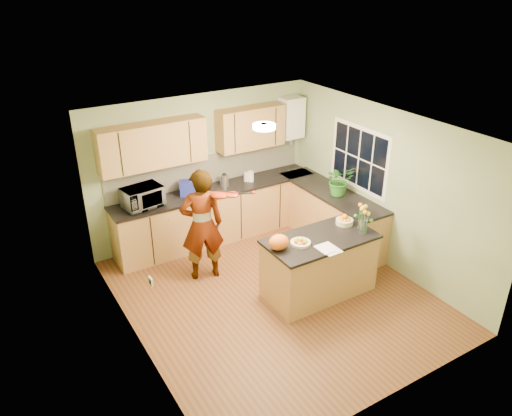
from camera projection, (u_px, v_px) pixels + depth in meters
floor at (274, 295)px, 7.27m from camera, size 4.50×4.50×0.00m
ceiling at (277, 129)px, 6.18m from camera, size 4.00×4.50×0.02m
wall_back at (202, 167)px, 8.45m from camera, size 4.00×0.02×2.50m
wall_front at (398, 307)px, 5.00m from camera, size 4.00×0.02×2.50m
wall_left at (132, 260)px, 5.79m from camera, size 0.02×4.50×2.50m
wall_right at (384, 188)px, 7.66m from camera, size 0.02×4.50×2.50m
back_counter at (217, 213)px, 8.61m from camera, size 3.64×0.62×0.94m
right_counter at (330, 216)px, 8.51m from camera, size 0.62×2.24×0.94m
splashback at (208, 169)px, 8.51m from camera, size 3.60×0.02×0.52m
upper_cabinets at (195, 137)px, 7.98m from camera, size 3.20×0.34×0.70m
boiler at (291, 118)px, 8.84m from camera, size 0.40×0.30×0.86m
window_right at (359, 158)px, 7.98m from camera, size 0.01×1.30×1.05m
light_switch at (151, 281)px, 5.32m from camera, size 0.02×0.09×0.09m
ceiling_lamp at (264, 126)px, 6.42m from camera, size 0.30×0.30×0.07m
peninsula_island at (319, 265)px, 7.15m from camera, size 1.59×0.81×0.91m
fruit_dish at (301, 242)px, 6.77m from camera, size 0.28×0.28×0.10m
orange_bowl at (345, 220)px, 7.30m from camera, size 0.25×0.25×0.15m
flower_vase at (364, 213)px, 6.96m from camera, size 0.25×0.25×0.46m
orange_bag at (279, 242)px, 6.63m from camera, size 0.29×0.25×0.21m
papers at (329, 249)px, 6.67m from camera, size 0.24×0.33×0.01m
violinist at (202, 225)px, 7.35m from camera, size 0.73×0.57×1.77m
violin at (220, 195)px, 7.04m from camera, size 0.70×0.60×0.17m
microwave at (143, 197)px, 7.71m from camera, size 0.65×0.49×0.33m
blue_box at (189, 188)px, 8.14m from camera, size 0.35×0.31×0.23m
kettle at (224, 180)px, 8.45m from camera, size 0.15×0.15×0.28m
jar_cream at (247, 177)px, 8.67m from camera, size 0.13×0.13×0.16m
jar_white at (250, 176)px, 8.66m from camera, size 0.12×0.12×0.18m
potted_plant at (339, 180)px, 8.07m from camera, size 0.53×0.49×0.51m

